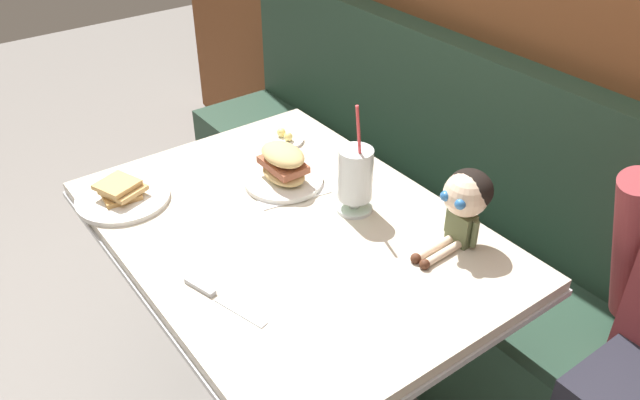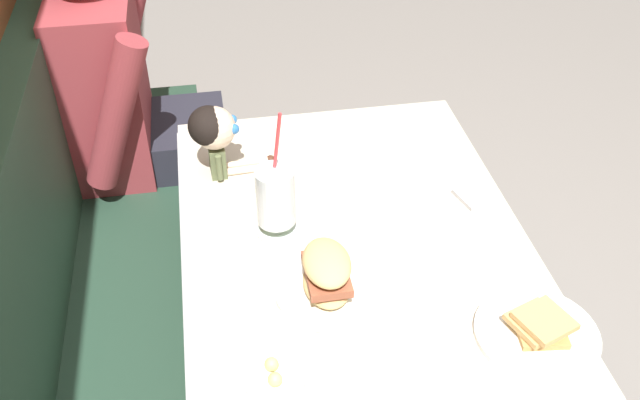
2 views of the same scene
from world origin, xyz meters
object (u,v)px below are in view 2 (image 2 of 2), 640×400
at_px(milkshake_glass, 276,200).
at_px(butter_knife, 456,192).
at_px(sandwich_plate, 327,279).
at_px(diner_patron, 118,84).
at_px(toast_plate, 538,331).
at_px(butter_saucer, 274,377).
at_px(seated_doll, 214,132).

bearing_deg(milkshake_glass, butter_knife, -81.46).
relative_size(sandwich_plate, diner_patron, 0.29).
xyz_separation_m(milkshake_glass, diner_patron, (0.78, 0.40, -0.10)).
bearing_deg(sandwich_plate, toast_plate, -115.26).
height_order(milkshake_glass, sandwich_plate, milkshake_glass).
distance_m(sandwich_plate, butter_saucer, 0.25).
height_order(milkshake_glass, diner_patron, diner_patron).
bearing_deg(butter_knife, sandwich_plate, 126.59).
distance_m(milkshake_glass, sandwich_plate, 0.24).
distance_m(butter_knife, diner_patron, 1.12).
height_order(sandwich_plate, butter_knife, sandwich_plate).
bearing_deg(butter_saucer, seated_doll, 5.21).
bearing_deg(sandwich_plate, butter_knife, -53.41).
xyz_separation_m(milkshake_glass, sandwich_plate, (-0.22, -0.08, -0.05)).
xyz_separation_m(sandwich_plate, diner_patron, (1.00, 0.48, -0.04)).
bearing_deg(toast_plate, milkshake_glass, 49.63).
bearing_deg(butter_knife, milkshake_glass, 98.54).
relative_size(milkshake_glass, butter_knife, 1.37).
height_order(seated_doll, diner_patron, diner_patron).
relative_size(seated_doll, diner_patron, 0.27).
relative_size(butter_saucer, butter_knife, 0.52).
height_order(toast_plate, sandwich_plate, sandwich_plate).
bearing_deg(butter_saucer, sandwich_plate, -34.28).
bearing_deg(sandwich_plate, seated_doll, 22.64).
bearing_deg(milkshake_glass, sandwich_plate, -160.11).
bearing_deg(butter_saucer, milkshake_glass, -8.05).
bearing_deg(seated_doll, butter_knife, -108.17).
distance_m(butter_saucer, seated_doll, 0.69).
height_order(toast_plate, butter_saucer, toast_plate).
xyz_separation_m(sandwich_plate, butter_saucer, (-0.20, 0.14, -0.04)).
distance_m(milkshake_glass, butter_knife, 0.48).
distance_m(toast_plate, butter_saucer, 0.53).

